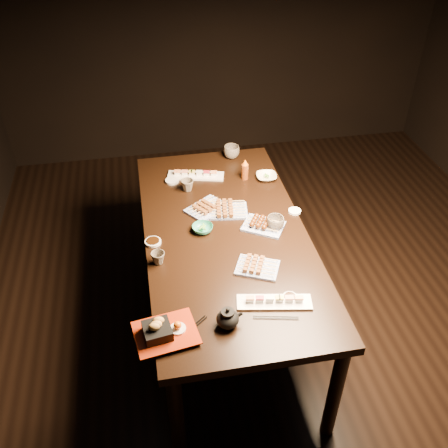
{
  "coord_description": "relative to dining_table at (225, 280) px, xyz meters",
  "views": [
    {
      "loc": [
        -0.79,
        -1.93,
        2.5
      ],
      "look_at": [
        -0.38,
        0.27,
        0.77
      ],
      "focal_mm": 40.0,
      "sensor_mm": 36.0,
      "label": 1
    }
  ],
  "objects": [
    {
      "name": "ground",
      "position": [
        0.38,
        -0.22,
        -0.38
      ],
      "size": [
        5.0,
        5.0,
        0.0
      ],
      "primitive_type": "plane",
      "color": "black",
      "rests_on": "ground"
    },
    {
      "name": "dining_table",
      "position": [
        0.0,
        0.0,
        0.0
      ],
      "size": [
        1.3,
        1.96,
        0.75
      ],
      "primitive_type": "cube",
      "rotation": [
        0.0,
        0.0,
        -0.24
      ],
      "color": "black",
      "rests_on": "ground"
    },
    {
      "name": "sushi_platter_near",
      "position": [
        0.13,
        -0.57,
        0.4
      ],
      "size": [
        0.37,
        0.16,
        0.04
      ],
      "primitive_type": null,
      "rotation": [
        0.0,
        0.0,
        -0.18
      ],
      "color": "white",
      "rests_on": "dining_table"
    },
    {
      "name": "sushi_platter_far",
      "position": [
        -0.08,
        0.61,
        0.4
      ],
      "size": [
        0.38,
        0.18,
        0.04
      ],
      "primitive_type": null,
      "rotation": [
        0.0,
        0.0,
        2.91
      ],
      "color": "white",
      "rests_on": "dining_table"
    },
    {
      "name": "yakitori_plate_center",
      "position": [
        0.05,
        0.19,
        0.4
      ],
      "size": [
        0.24,
        0.19,
        0.06
      ],
      "primitive_type": null,
      "rotation": [
        0.0,
        0.0,
        -0.14
      ],
      "color": "#828EB6",
      "rests_on": "dining_table"
    },
    {
      "name": "yakitori_plate_right",
      "position": [
        0.1,
        -0.32,
        0.4
      ],
      "size": [
        0.26,
        0.23,
        0.05
      ],
      "primitive_type": null,
      "rotation": [
        0.0,
        0.0,
        -0.43
      ],
      "color": "#828EB6",
      "rests_on": "dining_table"
    },
    {
      "name": "yakitori_plate_left",
      "position": [
        -0.07,
        0.23,
        0.4
      ],
      "size": [
        0.28,
        0.27,
        0.06
      ],
      "primitive_type": null,
      "rotation": [
        0.0,
        0.0,
        0.63
      ],
      "color": "#828EB6",
      "rests_on": "dining_table"
    },
    {
      "name": "tsukune_plate",
      "position": [
        0.22,
        0.01,
        0.4
      ],
      "size": [
        0.27,
        0.25,
        0.06
      ],
      "primitive_type": null,
      "rotation": [
        0.0,
        0.0,
        -0.55
      ],
      "color": "#828EB6",
      "rests_on": "dining_table"
    },
    {
      "name": "edamame_bowl_green",
      "position": [
        -0.13,
        0.03,
        0.39
      ],
      "size": [
        0.16,
        0.16,
        0.04
      ],
      "primitive_type": "imported",
      "rotation": [
        0.0,
        0.0,
        -0.67
      ],
      "color": "#2E8C6E",
      "rests_on": "dining_table"
    },
    {
      "name": "edamame_bowl_cream",
      "position": [
        0.36,
        0.5,
        0.39
      ],
      "size": [
        0.14,
        0.14,
        0.03
      ],
      "primitive_type": "imported",
      "rotation": [
        0.0,
        0.0,
        -0.09
      ],
      "color": "#F7EBCA",
      "rests_on": "dining_table"
    },
    {
      "name": "tempura_tray",
      "position": [
        -0.4,
        -0.67,
        0.43
      ],
      "size": [
        0.3,
        0.26,
        0.1
      ],
      "primitive_type": null,
      "rotation": [
        0.0,
        0.0,
        0.15
      ],
      "color": "black",
      "rests_on": "dining_table"
    },
    {
      "name": "teacup_near_left",
      "position": [
        -0.39,
        -0.19,
        0.41
      ],
      "size": [
        0.08,
        0.08,
        0.07
      ],
      "primitive_type": "imported",
      "rotation": [
        0.0,
        0.0,
        0.06
      ],
      "color": "brown",
      "rests_on": "dining_table"
    },
    {
      "name": "teacup_mid_right",
      "position": [
        0.28,
        -0.02,
        0.41
      ],
      "size": [
        0.12,
        0.12,
        0.08
      ],
      "primitive_type": "imported",
      "rotation": [
        0.0,
        0.0,
        0.18
      ],
      "color": "brown",
      "rests_on": "dining_table"
    },
    {
      "name": "teacup_far_left",
      "position": [
        -0.16,
        0.46,
        0.41
      ],
      "size": [
        0.1,
        0.1,
        0.07
      ],
      "primitive_type": "imported",
      "rotation": [
        0.0,
        0.0,
        -0.35
      ],
      "color": "brown",
      "rests_on": "dining_table"
    },
    {
      "name": "teacup_far_right",
      "position": [
        0.19,
        0.81,
        0.42
      ],
      "size": [
        0.15,
        0.15,
        0.09
      ],
      "primitive_type": "imported",
      "rotation": [
        0.0,
        0.0,
        -0.65
      ],
      "color": "brown",
      "rests_on": "dining_table"
    },
    {
      "name": "teapot",
      "position": [
        -0.12,
        -0.66,
        0.43
      ],
      "size": [
        0.14,
        0.14,
        0.1
      ],
      "primitive_type": null,
      "rotation": [
        0.0,
        0.0,
        0.12
      ],
      "color": "black",
      "rests_on": "dining_table"
    },
    {
      "name": "condiment_bottle",
      "position": [
        0.22,
        0.53,
        0.44
      ],
      "size": [
        0.06,
        0.06,
        0.14
      ],
      "primitive_type": "cylinder",
      "rotation": [
        0.0,
        0.0,
        -0.6
      ],
      "color": "#692C0E",
      "rests_on": "dining_table"
    },
    {
      "name": "sauce_dish_west",
      "position": [
        -0.41,
        -0.02,
        0.38
      ],
      "size": [
        0.1,
        0.1,
        0.02
      ],
      "primitive_type": "cylinder",
      "rotation": [
        0.0,
        0.0,
        0.14
      ],
      "color": "white",
      "rests_on": "dining_table"
    },
    {
      "name": "sauce_dish_east",
      "position": [
        0.44,
        0.11,
        0.38
      ],
      "size": [
        0.08,
        0.08,
        0.01
      ],
      "primitive_type": "cylinder",
      "rotation": [
        0.0,
        0.0,
        0.06
      ],
      "color": "white",
      "rests_on": "dining_table"
    },
    {
      "name": "sauce_dish_se",
      "position": [
        0.21,
        -0.56,
        0.38
      ],
      "size": [
        0.09,
        0.09,
        0.01
      ],
      "primitive_type": "cylinder",
      "rotation": [
        0.0,
        0.0,
        -0.24
      ],
      "color": "white",
      "rests_on": "dining_table"
    },
    {
      "name": "sauce_dish_nw",
      "position": [
        -0.24,
        0.57,
        0.38
      ],
      "size": [
        0.1,
        0.1,
        0.02
      ],
      "primitive_type": "cylinder",
      "rotation": [
        0.0,
        0.0,
        0.13
      ],
      "color": "white",
      "rests_on": "dining_table"
    },
    {
      "name": "chopsticks_near",
      "position": [
        -0.29,
        -0.67,
        0.38
      ],
      "size": [
        0.18,
        0.15,
        0.01
      ],
      "primitive_type": null,
      "rotation": [
        0.0,
        0.0,
        0.68
      ],
      "color": "black",
      "rests_on": "dining_table"
    },
    {
      "name": "chopsticks_se",
      "position": [
        0.11,
        -0.66,
        0.38
      ],
      "size": [
        0.21,
        0.06,
        0.01
      ],
      "primitive_type": null,
      "rotation": [
        0.0,
        0.0,
        -0.22
      ],
      "color": "black",
      "rests_on": "dining_table"
    }
  ]
}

